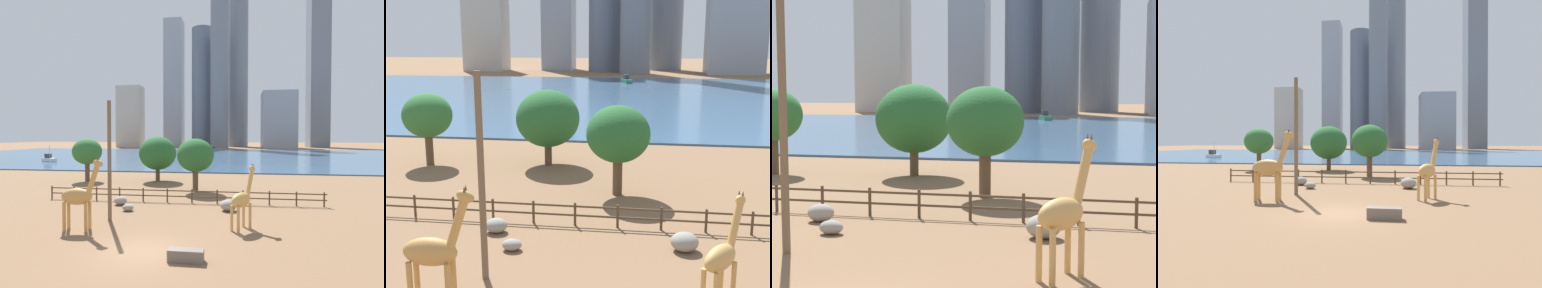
% 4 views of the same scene
% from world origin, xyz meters
% --- Properties ---
extents(ground_plane, '(400.00, 400.00, 0.00)m').
position_xyz_m(ground_plane, '(0.00, 80.00, 0.00)').
color(ground_plane, brown).
extents(harbor_water, '(180.00, 86.00, 0.20)m').
position_xyz_m(harbor_water, '(0.00, 77.00, 0.10)').
color(harbor_water, '#3D6084').
rests_on(harbor_water, ground).
extents(giraffe_tall, '(1.99, 2.38, 4.36)m').
position_xyz_m(giraffe_tall, '(5.48, 4.68, 2.02)').
color(giraffe_tall, tan).
rests_on(giraffe_tall, ground).
extents(giraffe_companion, '(2.95, 0.93, 4.88)m').
position_xyz_m(giraffe_companion, '(-5.22, 3.02, 2.26)').
color(giraffe_companion, '#C18C47').
rests_on(giraffe_companion, ground).
extents(utility_pole, '(0.28, 0.28, 8.84)m').
position_xyz_m(utility_pole, '(-4.15, 5.45, 4.42)').
color(utility_pole, brown).
rests_on(utility_pole, ground).
extents(boulder_near_fence, '(1.16, 1.02, 0.77)m').
position_xyz_m(boulder_near_fence, '(-5.27, 10.41, 0.38)').
color(boulder_near_fence, gray).
rests_on(boulder_near_fence, ground).
extents(boulder_by_pole, '(1.34, 1.23, 0.93)m').
position_xyz_m(boulder_by_pole, '(4.48, 9.50, 0.46)').
color(boulder_by_pole, gray).
rests_on(boulder_by_pole, ground).
extents(boulder_small, '(0.96, 0.74, 0.56)m').
position_xyz_m(boulder_small, '(-3.82, 8.35, 0.28)').
color(boulder_small, gray).
rests_on(boulder_small, ground).
extents(feeding_trough, '(1.80, 0.60, 0.60)m').
position_xyz_m(feeding_trough, '(2.54, -0.89, 0.30)').
color(feeding_trough, '#72665B').
rests_on(feeding_trough, ground).
extents(enclosure_fence, '(26.12, 0.14, 1.30)m').
position_xyz_m(enclosure_fence, '(-0.04, 12.00, 0.76)').
color(enclosure_fence, '#4C3826').
rests_on(enclosure_fence, ground).
extents(tree_left_large, '(4.16, 4.16, 5.96)m').
position_xyz_m(tree_left_large, '(0.66, 17.83, 4.04)').
color(tree_left_large, brown).
rests_on(tree_left_large, ground).
extents(tree_center_broad, '(3.99, 3.99, 5.89)m').
position_xyz_m(tree_center_broad, '(-15.20, 23.61, 4.04)').
color(tree_center_broad, brown).
rests_on(tree_center_broad, ground).
extents(tree_right_tall, '(5.14, 5.14, 6.18)m').
position_xyz_m(tree_right_tall, '(-5.48, 24.82, 3.85)').
color(tree_right_tall, brown).
rests_on(tree_right_tall, ground).
extents(boat_ferry, '(2.95, 4.69, 1.94)m').
position_xyz_m(boat_ferry, '(-2.92, 103.12, 0.86)').
color(boat_ferry, '#337259').
rests_on(boat_ferry, harbor_water).
extents(boat_sailboat, '(4.45, 3.34, 3.80)m').
position_xyz_m(boat_sailboat, '(-38.20, 49.71, 0.84)').
color(boat_sailboat, silver).
rests_on(boat_sailboat, harbor_water).
extents(skyline_tower_needle, '(16.80, 15.26, 29.00)m').
position_xyz_m(skyline_tower_needle, '(28.11, 144.23, 14.50)').
color(skyline_tower_needle, '#939EAD').
rests_on(skyline_tower_needle, ground).
extents(skyline_block_central, '(10.16, 12.39, 95.39)m').
position_xyz_m(skyline_block_central, '(50.93, 157.76, 47.69)').
color(skyline_block_central, slate).
rests_on(skyline_block_central, ground).
extents(skyline_tower_glass, '(9.53, 9.53, 89.20)m').
position_xyz_m(skyline_tower_glass, '(-2.20, 140.20, 44.60)').
color(skyline_tower_glass, slate).
rests_on(skyline_tower_glass, ground).
extents(skyline_block_left, '(10.55, 10.98, 73.44)m').
position_xyz_m(skyline_block_left, '(-29.56, 157.87, 36.72)').
color(skyline_block_left, '#939EAD').
rests_on(skyline_block_left, ground).
extents(skyline_block_right, '(11.17, 11.17, 99.21)m').
position_xyz_m(skyline_block_right, '(7.76, 161.50, 49.61)').
color(skyline_block_right, slate).
rests_on(skyline_block_right, ground).
extents(skyline_tower_short, '(13.59, 10.54, 34.26)m').
position_xyz_m(skyline_tower_short, '(-53.04, 148.71, 17.13)').
color(skyline_tower_short, '#B7B2A8').
rests_on(skyline_tower_short, ground).
extents(skyline_block_wide, '(11.97, 11.97, 65.76)m').
position_xyz_m(skyline_block_wide, '(-12.15, 151.31, 32.88)').
color(skyline_block_wide, slate).
rests_on(skyline_block_wide, ground).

